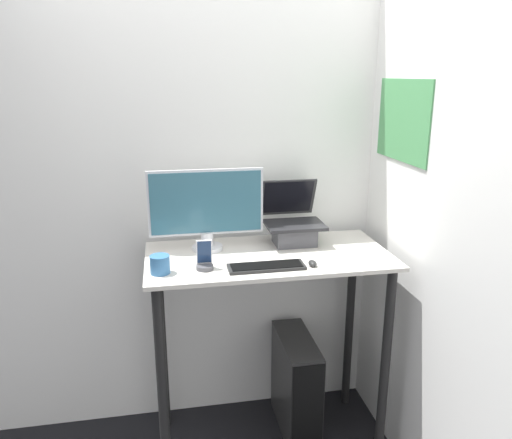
{
  "coord_description": "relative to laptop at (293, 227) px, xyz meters",
  "views": [
    {
      "loc": [
        -0.48,
        -1.95,
        1.93
      ],
      "look_at": [
        -0.06,
        0.3,
        1.27
      ],
      "focal_mm": 35.0,
      "sensor_mm": 36.0,
      "label": 1
    }
  ],
  "objects": [
    {
      "name": "laptop",
      "position": [
        0.0,
        0.0,
        0.0
      ],
      "size": [
        0.3,
        0.31,
        0.32
      ],
      "color": "#4C4C51",
      "rests_on": "desk"
    },
    {
      "name": "monitor",
      "position": [
        -0.45,
        -0.02,
        0.12
      ],
      "size": [
        0.57,
        0.15,
        0.41
      ],
      "color": "silver",
      "rests_on": "desk"
    },
    {
      "name": "mug",
      "position": [
        -0.68,
        -0.3,
        -0.05
      ],
      "size": [
        0.09,
        0.09,
        0.08
      ],
      "color": "#336699",
      "rests_on": "desk"
    },
    {
      "name": "computer_tower",
      "position": [
        0.01,
        -0.07,
        -0.9
      ],
      "size": [
        0.18,
        0.47,
        0.56
      ],
      "color": "black",
      "rests_on": "ground_plane"
    },
    {
      "name": "desk",
      "position": [
        -0.16,
        -0.15,
        -0.32
      ],
      "size": [
        1.19,
        0.59,
        1.09
      ],
      "color": "beige",
      "rests_on": "ground_plane"
    },
    {
      "name": "wall_side_right",
      "position": [
        0.52,
        -0.44,
        0.13
      ],
      "size": [
        0.06,
        6.0,
        2.6
      ],
      "color": "white",
      "rests_on": "ground_plane"
    },
    {
      "name": "cell_phone",
      "position": [
        -0.49,
        -0.28,
        -0.05
      ],
      "size": [
        0.08,
        0.08,
        0.14
      ],
      "color": "#4C4C51",
      "rests_on": "desk"
    },
    {
      "name": "wall_back",
      "position": [
        -0.16,
        0.23,
        0.12
      ],
      "size": [
        6.0,
        0.05,
        2.6
      ],
      "color": "white",
      "rests_on": "ground_plane"
    },
    {
      "name": "mouse",
      "position": [
        0.0,
        -0.34,
        -0.07
      ],
      "size": [
        0.04,
        0.06,
        0.03
      ],
      "color": "#262626",
      "rests_on": "desk"
    },
    {
      "name": "keyboard",
      "position": [
        -0.21,
        -0.33,
        -0.08
      ],
      "size": [
        0.35,
        0.11,
        0.02
      ],
      "color": "black",
      "rests_on": "desk"
    }
  ]
}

